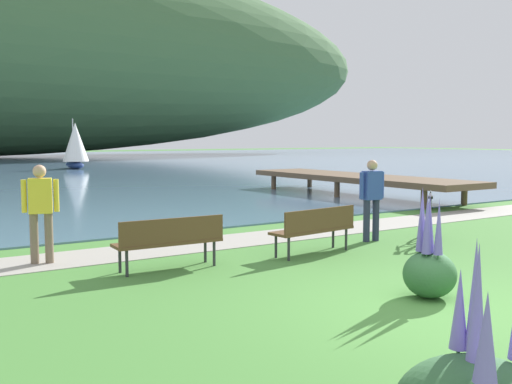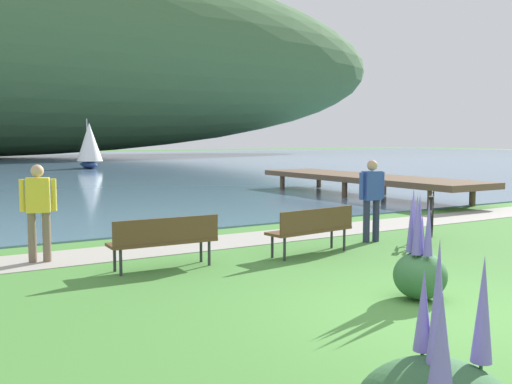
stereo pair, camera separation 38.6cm
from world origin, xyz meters
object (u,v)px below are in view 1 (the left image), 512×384
Objects in this scene: person_at_shoreline at (41,208)px; sailboat_mid_bay at (75,145)px; park_bench_further_along at (170,239)px; park_bench_near_camera at (315,227)px; person_on_the_grass at (372,195)px; bicycle_leaning_near_bench at (430,222)px.

person_at_shoreline is 0.49× the size of sailboat_mid_bay.
park_bench_near_camera is at bearing -6.00° from park_bench_further_along.
person_at_shoreline reaches higher than park_bench_further_along.
person_at_shoreline is 6.50m from person_on_the_grass.
sailboat_mid_bay is (3.20, 32.20, 0.71)m from person_on_the_grass.
park_bench_near_camera is 1.02× the size of park_bench_further_along.
person_at_shoreline is at bearing 156.42° from park_bench_near_camera.
sailboat_mid_bay is (9.53, 30.72, 0.71)m from person_at_shoreline.
person_at_shoreline reaches higher than bicycle_leaning_near_bench.
person_at_shoreline is (-1.64, 1.65, 0.46)m from park_bench_further_along.
bicycle_leaning_near_bench is 0.40× the size of sailboat_mid_bay.
park_bench_further_along is 2.37m from person_at_shoreline.
person_at_shoreline is at bearing 164.25° from bicycle_leaning_near_bench.
sailboat_mid_bay is at bearing 84.32° from person_on_the_grass.
bicycle_leaning_near_bench is (5.79, -0.45, -0.12)m from park_bench_further_along.
park_bench_further_along is (-2.81, 0.30, 0.00)m from park_bench_near_camera.
park_bench_further_along is 5.81m from bicycle_leaning_near_bench.
sailboat_mid_bay is (5.08, 32.66, 1.17)m from park_bench_near_camera.
park_bench_near_camera is at bearing -23.58° from person_at_shoreline.
person_at_shoreline is at bearing -107.24° from sailboat_mid_bay.
person_at_shoreline is 1.00× the size of person_on_the_grass.
bicycle_leaning_near_bench is 32.91m from sailboat_mid_bay.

